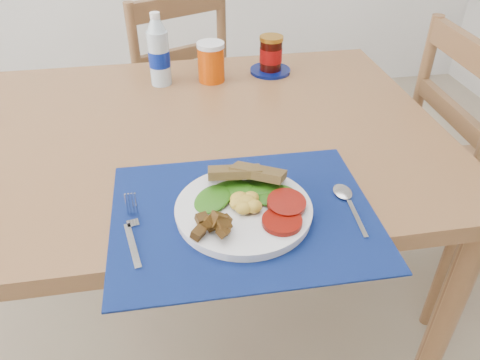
{
  "coord_description": "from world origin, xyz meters",
  "views": [
    {
      "loc": [
        0.04,
        -0.81,
        1.32
      ],
      "look_at": [
        0.15,
        -0.11,
        0.8
      ],
      "focal_mm": 35.0,
      "sensor_mm": 36.0,
      "label": 1
    }
  ],
  "objects_px": {
    "juice_glass": "(211,63)",
    "jam_on_saucer": "(271,57)",
    "water_bottle": "(159,54)",
    "breakfast_plate": "(241,208)",
    "chair_end": "(472,150)",
    "chair_far": "(171,79)"
  },
  "relations": [
    {
      "from": "juice_glass",
      "to": "jam_on_saucer",
      "type": "distance_m",
      "value": 0.19
    },
    {
      "from": "water_bottle",
      "to": "juice_glass",
      "type": "bearing_deg",
      "value": -0.82
    },
    {
      "from": "breakfast_plate",
      "to": "chair_end",
      "type": "bearing_deg",
      "value": 41.32
    },
    {
      "from": "chair_end",
      "to": "jam_on_saucer",
      "type": "bearing_deg",
      "value": 67.45
    },
    {
      "from": "breakfast_plate",
      "to": "water_bottle",
      "type": "distance_m",
      "value": 0.65
    },
    {
      "from": "chair_far",
      "to": "juice_glass",
      "type": "distance_m",
      "value": 0.54
    },
    {
      "from": "chair_end",
      "to": "chair_far",
      "type": "bearing_deg",
      "value": 53.18
    },
    {
      "from": "chair_far",
      "to": "chair_end",
      "type": "bearing_deg",
      "value": 117.19
    },
    {
      "from": "juice_glass",
      "to": "water_bottle",
      "type": "bearing_deg",
      "value": 179.18
    },
    {
      "from": "breakfast_plate",
      "to": "jam_on_saucer",
      "type": "bearing_deg",
      "value": 86.9
    },
    {
      "from": "chair_far",
      "to": "chair_end",
      "type": "distance_m",
      "value": 1.11
    },
    {
      "from": "water_bottle",
      "to": "jam_on_saucer",
      "type": "height_order",
      "value": "water_bottle"
    },
    {
      "from": "chair_far",
      "to": "water_bottle",
      "type": "distance_m",
      "value": 0.54
    },
    {
      "from": "breakfast_plate",
      "to": "juice_glass",
      "type": "relative_size",
      "value": 2.37
    },
    {
      "from": "juice_glass",
      "to": "chair_end",
      "type": "bearing_deg",
      "value": -16.58
    },
    {
      "from": "water_bottle",
      "to": "jam_on_saucer",
      "type": "distance_m",
      "value": 0.33
    },
    {
      "from": "breakfast_plate",
      "to": "jam_on_saucer",
      "type": "relative_size",
      "value": 2.06
    },
    {
      "from": "chair_end",
      "to": "juice_glass",
      "type": "xyz_separation_m",
      "value": [
        -0.76,
        0.23,
        0.24
      ]
    },
    {
      "from": "water_bottle",
      "to": "juice_glass",
      "type": "relative_size",
      "value": 1.91
    },
    {
      "from": "chair_far",
      "to": "juice_glass",
      "type": "xyz_separation_m",
      "value": [
        0.11,
        -0.47,
        0.24
      ]
    },
    {
      "from": "chair_far",
      "to": "breakfast_plate",
      "type": "height_order",
      "value": "chair_far"
    },
    {
      "from": "chair_far",
      "to": "juice_glass",
      "type": "bearing_deg",
      "value": 79.39
    }
  ]
}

